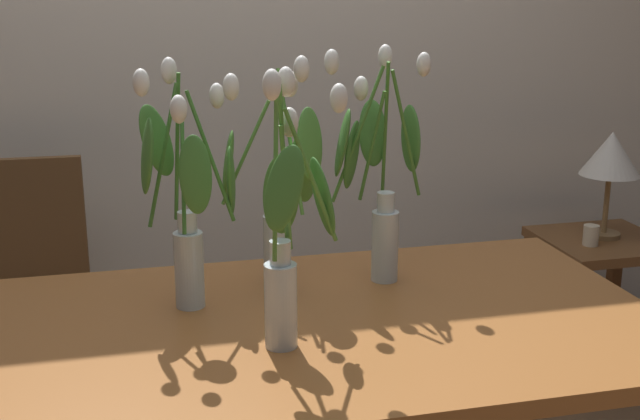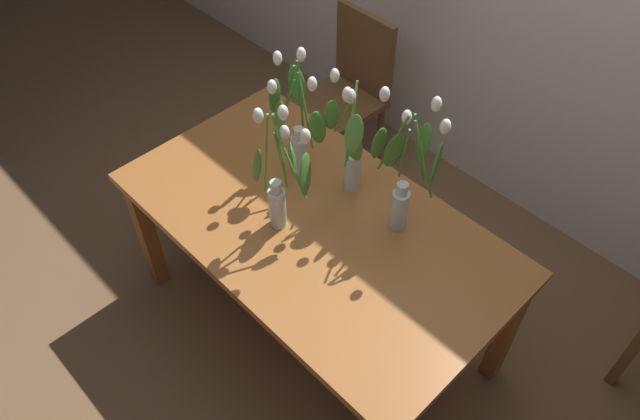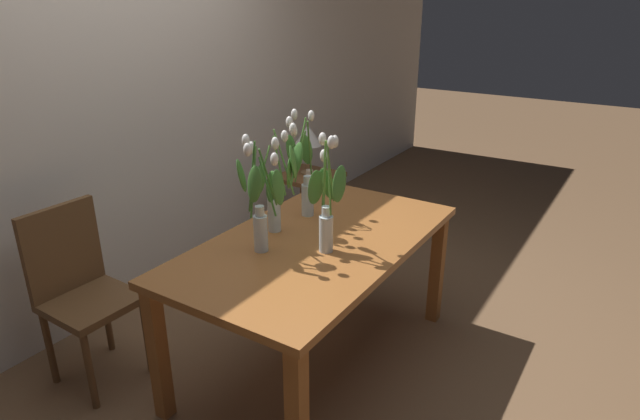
% 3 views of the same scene
% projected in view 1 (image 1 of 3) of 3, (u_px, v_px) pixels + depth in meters
% --- Properties ---
extents(room_wall_rear, '(9.00, 0.10, 2.70)m').
position_uv_depth(room_wall_rear, '(221.00, 16.00, 3.01)').
color(room_wall_rear, silver).
rests_on(room_wall_rear, ground).
extents(dining_table, '(1.60, 0.90, 0.74)m').
position_uv_depth(dining_table, '(309.00, 358.00, 1.87)').
color(dining_table, '#A3602D').
rests_on(dining_table, ground).
extents(tulip_vase_0, '(0.21, 0.21, 0.58)m').
position_uv_depth(tulip_vase_0, '(287.00, 238.00, 1.68)').
color(tulip_vase_0, silver).
rests_on(tulip_vase_0, dining_table).
extents(tulip_vase_1, '(0.24, 0.21, 0.57)m').
position_uv_depth(tulip_vase_1, '(186.00, 209.00, 1.86)').
color(tulip_vase_1, silver).
rests_on(tulip_vase_1, dining_table).
extents(tulip_vase_2, '(0.26, 0.16, 0.58)m').
position_uv_depth(tulip_vase_2, '(277.00, 205.00, 1.99)').
color(tulip_vase_2, silver).
rests_on(tulip_vase_2, dining_table).
extents(tulip_vase_3, '(0.28, 0.19, 0.58)m').
position_uv_depth(tulip_vase_3, '(378.00, 185.00, 2.06)').
color(tulip_vase_3, silver).
rests_on(tulip_vase_3, dining_table).
extents(dining_chair, '(0.41, 0.41, 0.93)m').
position_uv_depth(dining_chair, '(24.00, 289.00, 2.64)').
color(dining_chair, brown).
rests_on(dining_chair, ground).
extents(side_table, '(0.44, 0.44, 0.55)m').
position_uv_depth(side_table, '(601.00, 268.00, 3.11)').
color(side_table, brown).
rests_on(side_table, ground).
extents(table_lamp, '(0.22, 0.22, 0.40)m').
position_uv_depth(table_lamp, '(611.00, 157.00, 3.02)').
color(table_lamp, olive).
rests_on(table_lamp, side_table).
extents(pillar_candle, '(0.06, 0.06, 0.07)m').
position_uv_depth(pillar_candle, '(591.00, 235.00, 2.99)').
color(pillar_candle, beige).
rests_on(pillar_candle, side_table).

